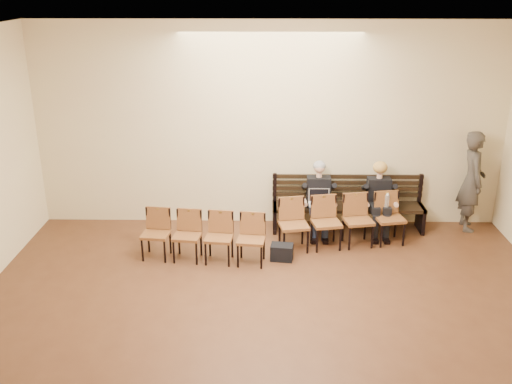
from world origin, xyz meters
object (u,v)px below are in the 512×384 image
at_px(bench, 347,217).
at_px(water_bottle, 387,207).
at_px(seated_man, 319,200).
at_px(bag, 282,252).
at_px(chair_row_front, 342,222).
at_px(passerby, 473,174).
at_px(seated_woman, 379,202).
at_px(laptop, 319,205).
at_px(chair_row_back, 203,237).

bearing_deg(bench, water_bottle, -30.95).
xyz_separation_m(seated_man, water_bottle, (1.10, -0.23, -0.02)).
bearing_deg(bag, bench, 44.71).
distance_m(seated_man, water_bottle, 1.13).
bearing_deg(chair_row_front, bag, -163.63).
height_order(bench, bag, bench).
relative_size(seated_man, chair_row_front, 0.58).
height_order(bench, passerby, passerby).
relative_size(seated_man, seated_woman, 1.06).
bearing_deg(laptop, water_bottle, 7.08).
distance_m(water_bottle, chair_row_front, 0.83).
height_order(seated_man, chair_row_front, seated_man).
xyz_separation_m(laptop, bag, (-0.64, -0.84, -0.45)).
height_order(seated_man, water_bottle, seated_man).
xyz_separation_m(water_bottle, chair_row_front, (-0.76, -0.30, -0.15)).
distance_m(bench, laptop, 0.70).
height_order(water_bottle, chair_row_front, chair_row_front).
bearing_deg(laptop, chair_row_front, -35.56).
xyz_separation_m(seated_man, passerby, (2.61, 0.22, 0.41)).
height_order(bench, seated_woman, seated_woman).
relative_size(bench, chair_row_front, 1.27).
distance_m(bag, passerby, 3.60).
relative_size(laptop, chair_row_front, 0.17).
distance_m(bench, bag, 1.64).
height_order(water_bottle, passerby, passerby).
height_order(laptop, passerby, passerby).
height_order(passerby, chair_row_front, passerby).
xyz_separation_m(bag, chair_row_back, (-1.21, -0.04, 0.26)).
bearing_deg(bag, seated_woman, 31.91).
xyz_separation_m(seated_man, bag, (-0.64, -1.03, -0.47)).
xyz_separation_m(seated_man, seated_woman, (1.02, 0.00, -0.03)).
bearing_deg(bench, laptop, -149.59).
height_order(water_bottle, chair_row_back, chair_row_back).
xyz_separation_m(seated_man, chair_row_back, (-1.86, -1.07, -0.20)).
relative_size(bench, laptop, 7.45).
bearing_deg(passerby, seated_woman, 101.81).
xyz_separation_m(seated_man, laptop, (-0.00, -0.19, -0.01)).
relative_size(water_bottle, chair_row_front, 0.12).
relative_size(laptop, chair_row_back, 0.18).
bearing_deg(seated_woman, laptop, -169.55).
distance_m(bench, chair_row_front, 0.70).
xyz_separation_m(bench, chair_row_front, (-0.18, -0.65, 0.20)).
bearing_deg(water_bottle, laptop, 177.94).
bearing_deg(seated_woman, water_bottle, -69.36).
xyz_separation_m(seated_woman, passerby, (1.60, 0.22, 0.45)).
distance_m(seated_woman, laptop, 1.04).
bearing_deg(bench, seated_woman, -13.66).
relative_size(seated_man, passerby, 0.59).
relative_size(seated_man, laptop, 3.39).
relative_size(bag, chair_row_back, 0.18).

